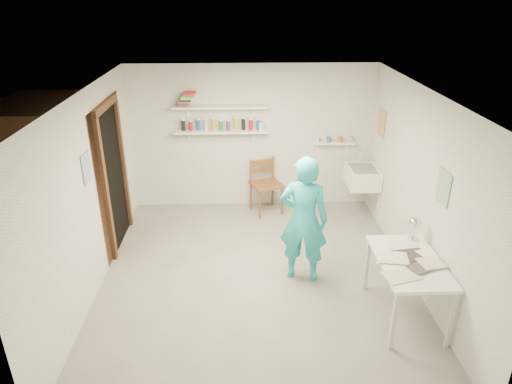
{
  "coord_description": "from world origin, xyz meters",
  "views": [
    {
      "loc": [
        -0.19,
        -4.97,
        3.47
      ],
      "look_at": [
        0.0,
        0.4,
        1.05
      ],
      "focal_mm": 32.0,
      "sensor_mm": 36.0,
      "label": 1
    }
  ],
  "objects_px": {
    "belfast_sink": "(362,177)",
    "man": "(304,220)",
    "wall_clock": "(298,192)",
    "desk_lamp": "(415,223)",
    "wooden_chair": "(266,185)",
    "work_table": "(405,289)"
  },
  "relations": [
    {
      "from": "belfast_sink",
      "to": "man",
      "type": "bearing_deg",
      "value": -124.83
    },
    {
      "from": "man",
      "to": "wall_clock",
      "type": "xyz_separation_m",
      "value": [
        -0.06,
        0.21,
        0.28
      ]
    },
    {
      "from": "desk_lamp",
      "to": "man",
      "type": "bearing_deg",
      "value": 163.18
    },
    {
      "from": "wooden_chair",
      "to": "desk_lamp",
      "type": "bearing_deg",
      "value": -75.82
    },
    {
      "from": "man",
      "to": "work_table",
      "type": "xyz_separation_m",
      "value": [
        1.06,
        -0.83,
        -0.46
      ]
    },
    {
      "from": "man",
      "to": "desk_lamp",
      "type": "bearing_deg",
      "value": 177.7
    },
    {
      "from": "man",
      "to": "desk_lamp",
      "type": "xyz_separation_m",
      "value": [
        1.25,
        -0.38,
        0.13
      ]
    },
    {
      "from": "wall_clock",
      "to": "work_table",
      "type": "relative_size",
      "value": 0.27
    },
    {
      "from": "belfast_sink",
      "to": "wall_clock",
      "type": "xyz_separation_m",
      "value": [
        -1.23,
        -1.47,
        0.41
      ]
    },
    {
      "from": "belfast_sink",
      "to": "desk_lamp",
      "type": "xyz_separation_m",
      "value": [
        0.08,
        -2.06,
        0.27
      ]
    },
    {
      "from": "wall_clock",
      "to": "wooden_chair",
      "type": "relative_size",
      "value": 0.3
    },
    {
      "from": "man",
      "to": "wooden_chair",
      "type": "relative_size",
      "value": 1.68
    },
    {
      "from": "belfast_sink",
      "to": "work_table",
      "type": "xyz_separation_m",
      "value": [
        -0.11,
        -2.51,
        -0.33
      ]
    },
    {
      "from": "wooden_chair",
      "to": "desk_lamp",
      "type": "distance_m",
      "value": 2.82
    },
    {
      "from": "man",
      "to": "work_table",
      "type": "height_order",
      "value": "man"
    },
    {
      "from": "belfast_sink",
      "to": "work_table",
      "type": "relative_size",
      "value": 0.53
    },
    {
      "from": "work_table",
      "to": "desk_lamp",
      "type": "relative_size",
      "value": 8.0
    },
    {
      "from": "belfast_sink",
      "to": "desk_lamp",
      "type": "height_order",
      "value": "desk_lamp"
    },
    {
      "from": "wooden_chair",
      "to": "work_table",
      "type": "relative_size",
      "value": 0.88
    },
    {
      "from": "work_table",
      "to": "belfast_sink",
      "type": "bearing_deg",
      "value": 87.49
    },
    {
      "from": "belfast_sink",
      "to": "wooden_chair",
      "type": "bearing_deg",
      "value": 171.82
    },
    {
      "from": "belfast_sink",
      "to": "work_table",
      "type": "height_order",
      "value": "belfast_sink"
    }
  ]
}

